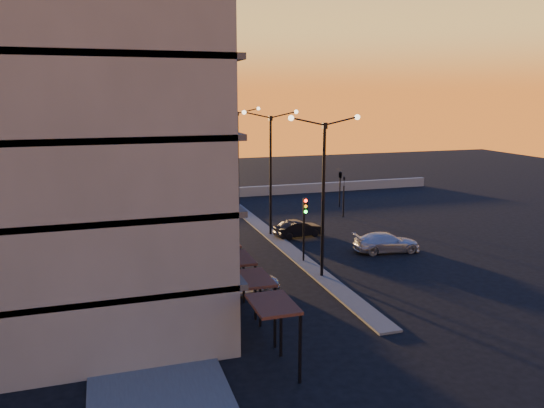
{
  "coord_description": "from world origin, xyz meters",
  "views": [
    {
      "loc": [
        -11.91,
        -27.52,
        10.6
      ],
      "look_at": [
        -1.63,
        4.58,
        3.63
      ],
      "focal_mm": 35.0,
      "sensor_mm": 36.0,
      "label": 1
    }
  ],
  "objects_px": {
    "streetlamp_mid": "(271,163)",
    "car_hatchback": "(244,282)",
    "traffic_light_main": "(305,219)",
    "car_sedan": "(299,229)",
    "car_wagon": "(387,242)"
  },
  "relations": [
    {
      "from": "streetlamp_mid",
      "to": "car_hatchback",
      "type": "relative_size",
      "value": 2.42
    },
    {
      "from": "traffic_light_main",
      "to": "car_sedan",
      "type": "height_order",
      "value": "traffic_light_main"
    },
    {
      "from": "car_sedan",
      "to": "car_wagon",
      "type": "bearing_deg",
      "value": -150.3
    },
    {
      "from": "car_wagon",
      "to": "car_hatchback",
      "type": "bearing_deg",
      "value": 118.96
    },
    {
      "from": "car_hatchback",
      "to": "car_sedan",
      "type": "xyz_separation_m",
      "value": [
        6.98,
        10.12,
        -0.05
      ]
    },
    {
      "from": "streetlamp_mid",
      "to": "traffic_light_main",
      "type": "xyz_separation_m",
      "value": [
        0.0,
        -7.13,
        -2.7
      ]
    },
    {
      "from": "car_hatchback",
      "to": "car_wagon",
      "type": "xyz_separation_m",
      "value": [
        11.34,
        4.6,
        -0.01
      ]
    },
    {
      "from": "streetlamp_mid",
      "to": "car_sedan",
      "type": "xyz_separation_m",
      "value": [
        1.92,
        -1.01,
        -4.97
      ]
    },
    {
      "from": "streetlamp_mid",
      "to": "car_sedan",
      "type": "relative_size",
      "value": 2.51
    },
    {
      "from": "car_sedan",
      "to": "car_wagon",
      "type": "xyz_separation_m",
      "value": [
        4.37,
        -5.52,
        0.04
      ]
    },
    {
      "from": "streetlamp_mid",
      "to": "car_sedan",
      "type": "distance_m",
      "value": 5.42
    },
    {
      "from": "streetlamp_mid",
      "to": "traffic_light_main",
      "type": "relative_size",
      "value": 2.24
    },
    {
      "from": "car_sedan",
      "to": "car_hatchback",
      "type": "bearing_deg",
      "value": 136.75
    },
    {
      "from": "traffic_light_main",
      "to": "car_wagon",
      "type": "bearing_deg",
      "value": 5.44
    },
    {
      "from": "car_hatchback",
      "to": "car_wagon",
      "type": "bearing_deg",
      "value": -67.67
    }
  ]
}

